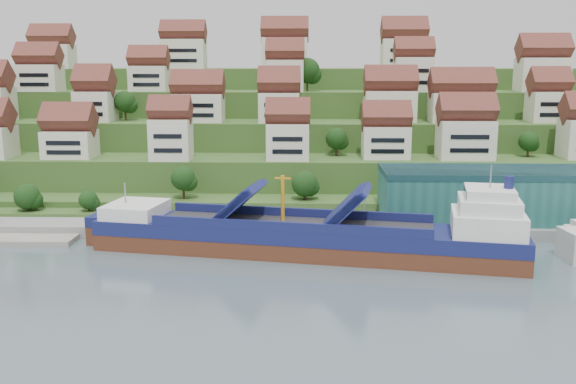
{
  "coord_description": "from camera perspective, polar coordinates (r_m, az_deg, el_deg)",
  "views": [
    {
      "loc": [
        7.09,
        -107.36,
        32.04
      ],
      "look_at": [
        3.52,
        14.0,
        8.0
      ],
      "focal_mm": 40.0,
      "sensor_mm": 36.0,
      "label": 1
    }
  ],
  "objects": [
    {
      "name": "ground",
      "position": [
        112.26,
        -2.01,
        -5.39
      ],
      "size": [
        300.0,
        300.0,
        0.0
      ],
      "primitive_type": "plane",
      "color": "slate",
      "rests_on": "ground"
    },
    {
      "name": "hillside_village",
      "position": [
        168.17,
        -0.47,
        8.54
      ],
      "size": [
        157.33,
        62.22,
        29.07
      ],
      "color": "silver",
      "rests_on": "ground"
    },
    {
      "name": "warehouse",
      "position": [
        134.53,
        21.16,
        -0.2
      ],
      "size": [
        60.0,
        15.0,
        10.0
      ],
      "primitive_type": "cube",
      "color": "#266760",
      "rests_on": "quay"
    },
    {
      "name": "hillside_trees",
      "position": [
        154.54,
        -7.24,
        5.43
      ],
      "size": [
        133.67,
        60.9,
        31.01
      ],
      "color": "#1B4115",
      "rests_on": "ground"
    },
    {
      "name": "hillside",
      "position": [
        212.12,
        -0.24,
        5.41
      ],
      "size": [
        260.0,
        128.0,
        31.0
      ],
      "color": "#2D4C1E",
      "rests_on": "ground"
    },
    {
      "name": "cargo_ship",
      "position": [
        110.1,
        2.5,
        -4.03
      ],
      "size": [
        74.25,
        24.36,
        16.22
      ],
      "rotation": [
        0.0,
        0.0,
        -0.18
      ],
      "color": "#562B1A",
      "rests_on": "ground"
    },
    {
      "name": "quay",
      "position": [
        126.87,
        7.49,
        -3.01
      ],
      "size": [
        180.0,
        14.0,
        2.2
      ],
      "primitive_type": "cube",
      "color": "gray",
      "rests_on": "ground"
    },
    {
      "name": "flagpole",
      "position": [
        120.53,
        6.9,
        -0.93
      ],
      "size": [
        1.28,
        0.16,
        8.0
      ],
      "color": "gray",
      "rests_on": "quay"
    }
  ]
}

